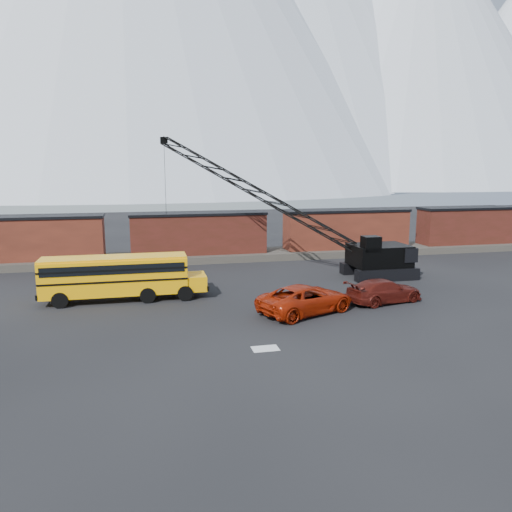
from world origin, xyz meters
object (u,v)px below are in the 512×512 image
Objects in this scene: school_bus at (120,276)px; crawler_crane at (258,193)px; maroon_suv at (384,291)px; red_pickup at (306,299)px.

school_bus is 15.40m from crawler_crane.
red_pickup is at bearing 88.70° from maroon_suv.
red_pickup is at bearing -26.34° from school_bus.
school_bus is at bearing -145.52° from crawler_crane.
red_pickup is 6.31m from maroon_suv.
maroon_suv is (18.08, -4.67, -0.97)m from school_bus.
red_pickup is 1.18× the size of maroon_suv.
red_pickup is 15.37m from crawler_crane.
school_bus is at bearing 40.79° from red_pickup.
maroon_suv is 0.27× the size of crawler_crane.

